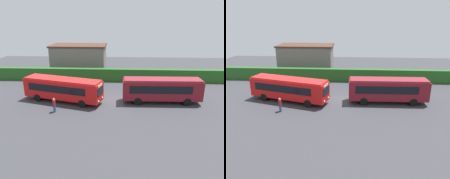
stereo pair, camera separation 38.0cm
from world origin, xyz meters
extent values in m
plane|color=#38383D|center=(0.00, 0.00, 0.00)|extent=(64.00, 64.00, 0.00)
cube|color=red|center=(-7.11, -0.72, 1.73)|extent=(10.69, 5.14, 2.35)
cube|color=red|center=(-7.11, -0.72, 3.00)|extent=(10.34, 4.87, 0.20)
cube|color=black|center=(-7.07, 0.54, 2.01)|extent=(7.84, 2.24, 0.94)
cube|color=black|center=(-7.73, -1.82, 2.01)|extent=(7.84, 2.24, 0.94)
cube|color=black|center=(-2.07, -2.13, 2.01)|extent=(0.57, 1.92, 0.99)
cube|color=silver|center=(-2.07, -2.13, 2.72)|extent=(0.40, 1.29, 0.28)
cylinder|color=black|center=(-3.70, -0.53, 0.50)|extent=(1.04, 0.54, 1.00)
cylinder|color=black|center=(-4.30, -2.66, 0.50)|extent=(1.04, 0.54, 1.00)
cylinder|color=black|center=(-9.92, 1.22, 0.50)|extent=(1.04, 0.54, 1.00)
cylinder|color=black|center=(-10.52, -0.91, 0.50)|extent=(1.04, 0.54, 1.00)
sphere|color=silver|center=(-1.88, -1.50, 0.90)|extent=(0.22, 0.22, 0.22)
sphere|color=silver|center=(-2.24, -2.78, 0.90)|extent=(0.22, 0.22, 0.22)
cube|color=maroon|center=(5.66, -0.41, 1.77)|extent=(10.01, 2.51, 2.44)
cube|color=maroon|center=(5.66, -0.41, 3.09)|extent=(9.71, 2.32, 0.20)
cube|color=black|center=(5.34, 0.77, 2.06)|extent=(7.78, 0.18, 0.98)
cube|color=black|center=(5.39, -1.59, 2.06)|extent=(7.78, 0.18, 0.98)
cube|color=black|center=(10.66, -0.32, 2.06)|extent=(0.07, 1.91, 1.03)
cube|color=silver|center=(10.66, -0.32, 2.81)|extent=(0.06, 1.28, 0.28)
cylinder|color=black|center=(8.74, 0.72, 0.50)|extent=(1.00, 0.30, 1.00)
cylinder|color=black|center=(8.77, -1.42, 0.50)|extent=(1.00, 0.30, 1.00)
cylinder|color=black|center=(2.55, 0.60, 0.50)|extent=(1.00, 0.30, 1.00)
cylinder|color=black|center=(2.59, -1.53, 0.50)|extent=(1.00, 0.30, 1.00)
sphere|color=silver|center=(10.67, 0.32, 0.90)|extent=(0.22, 0.22, 0.22)
sphere|color=silver|center=(10.69, -0.96, 0.90)|extent=(0.22, 0.22, 0.22)
cube|color=olive|center=(-8.03, 2.69, 0.40)|extent=(0.33, 0.36, 0.81)
cube|color=#4C6B47|center=(-8.03, 2.69, 1.16)|extent=(0.41, 0.52, 0.71)
sphere|color=#8C6647|center=(-8.03, 2.69, 1.63)|extent=(0.22, 0.22, 0.22)
cube|color=#334C8C|center=(-7.30, -4.10, 0.40)|extent=(0.28, 0.32, 0.79)
cube|color=maroon|center=(-7.30, -4.10, 1.14)|extent=(0.32, 0.48, 0.69)
sphere|color=beige|center=(-7.30, -4.10, 1.59)|extent=(0.22, 0.22, 0.22)
cube|color=black|center=(7.82, 2.14, 0.44)|extent=(0.37, 0.38, 0.89)
cube|color=maroon|center=(7.82, 2.14, 1.28)|extent=(0.49, 0.52, 0.78)
sphere|color=tan|center=(7.82, 2.14, 1.79)|extent=(0.24, 0.24, 0.24)
cube|color=#255D20|center=(0.00, 8.93, 1.09)|extent=(44.00, 1.07, 2.17)
cube|color=slate|center=(-7.90, 14.43, 2.60)|extent=(10.03, 5.71, 5.20)
cube|color=#4C2D23|center=(-7.90, 14.43, 5.35)|extent=(10.44, 5.94, 0.30)
camera|label=1|loc=(0.68, -27.00, 10.75)|focal=34.71mm
camera|label=2|loc=(1.06, -26.98, 10.75)|focal=34.71mm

